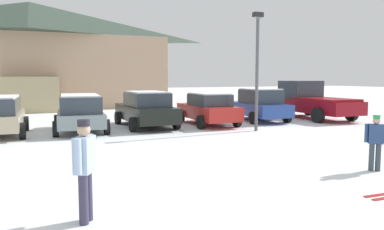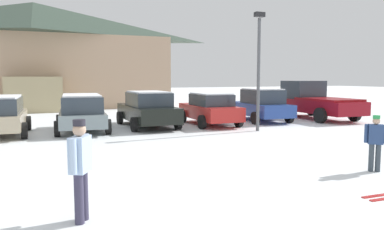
# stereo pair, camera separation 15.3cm
# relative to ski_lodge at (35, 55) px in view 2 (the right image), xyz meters

# --- Properties ---
(ski_lodge) EXTENTS (20.85, 10.37, 8.15)m
(ski_lodge) POSITION_rel_ski_lodge_xyz_m (0.00, 0.00, 0.00)
(ski_lodge) COLOR tan
(ski_lodge) RESTS_ON ground
(parked_grey_wagon) EXTENTS (2.51, 4.38, 1.61)m
(parked_grey_wagon) POSITION_rel_ski_lodge_xyz_m (1.49, -15.30, -3.26)
(parked_grey_wagon) COLOR gray
(parked_grey_wagon) RESTS_ON ground
(parked_black_sedan) EXTENTS (2.29, 4.78, 1.69)m
(parked_black_sedan) POSITION_rel_ski_lodge_xyz_m (4.55, -14.98, -3.28)
(parked_black_sedan) COLOR black
(parked_black_sedan) RESTS_ON ground
(parked_red_sedan) EXTENTS (2.24, 4.34, 1.59)m
(parked_red_sedan) POSITION_rel_ski_lodge_xyz_m (7.58, -15.52, -3.32)
(parked_red_sedan) COLOR red
(parked_red_sedan) RESTS_ON ground
(parked_blue_hatchback) EXTENTS (2.49, 4.35, 1.75)m
(parked_blue_hatchback) POSITION_rel_ski_lodge_xyz_m (10.86, -15.11, -3.26)
(parked_blue_hatchback) COLOR #264495
(parked_blue_hatchback) RESTS_ON ground
(pickup_truck) EXTENTS (2.72, 5.92, 2.15)m
(pickup_truck) POSITION_rel_ski_lodge_xyz_m (14.34, -15.18, -3.14)
(pickup_truck) COLOR maroon
(pickup_truck) RESTS_ON ground
(skier_teen_in_navy_coat) EXTENTS (0.41, 0.38, 1.41)m
(skier_teen_in_navy_coat) POSITION_rel_ski_lodge_xyz_m (7.21, -25.46, -3.34)
(skier_teen_in_navy_coat) COLOR #37414A
(skier_teen_in_navy_coat) RESTS_ON ground
(skier_adult_in_blue_parka) EXTENTS (0.41, 0.55, 1.67)m
(skier_adult_in_blue_parka) POSITION_rel_ski_lodge_xyz_m (0.10, -25.91, -3.19)
(skier_adult_in_blue_parka) COLOR #37334B
(skier_adult_in_blue_parka) RESTS_ON ground
(lamp_post) EXTENTS (0.44, 0.24, 5.11)m
(lamp_post) POSITION_rel_ski_lodge_xyz_m (8.56, -18.25, -1.24)
(lamp_post) COLOR #515459
(lamp_post) RESTS_ON ground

